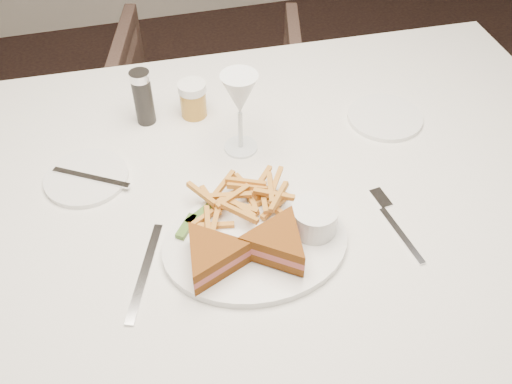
{
  "coord_description": "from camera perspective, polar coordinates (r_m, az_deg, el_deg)",
  "views": [
    {
      "loc": [
        -0.09,
        -0.35,
        1.52
      ],
      "look_at": [
        0.1,
        0.33,
        0.8
      ],
      "focal_mm": 40.0,
      "sensor_mm": 36.0,
      "label": 1
    }
  ],
  "objects": [
    {
      "name": "table",
      "position": [
        1.37,
        -0.56,
        -11.13
      ],
      "size": [
        1.5,
        1.03,
        0.75
      ],
      "primitive_type": "cube",
      "rotation": [
        0.0,
        0.0,
        -0.03
      ],
      "color": "silver",
      "rests_on": "ground"
    },
    {
      "name": "chair_far",
      "position": [
        2.0,
        -4.56,
        8.37
      ],
      "size": [
        0.74,
        0.71,
        0.63
      ],
      "primitive_type": "imported",
      "rotation": [
        0.0,
        0.0,
        2.89
      ],
      "color": "#4C372F",
      "rests_on": "ground"
    },
    {
      "name": "table_setting",
      "position": [
        1.02,
        -1.36,
        -0.16
      ],
      "size": [
        0.79,
        0.63,
        0.18
      ],
      "color": "white",
      "rests_on": "table"
    }
  ]
}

